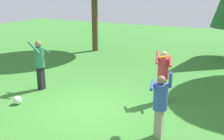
{
  "coord_description": "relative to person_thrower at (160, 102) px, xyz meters",
  "views": [
    {
      "loc": [
        3.99,
        -6.22,
        3.43
      ],
      "look_at": [
        0.33,
        0.8,
        1.05
      ],
      "focal_mm": 42.54,
      "sensor_mm": 36.0,
      "label": 1
    }
  ],
  "objects": [
    {
      "name": "frisbee",
      "position": [
        -0.16,
        0.68,
        0.92
      ],
      "size": [
        0.34,
        0.34,
        0.08
      ],
      "color": "orange"
    },
    {
      "name": "person_catcher",
      "position": [
        -0.58,
        2.09,
        0.06
      ],
      "size": [
        0.62,
        0.67,
        1.66
      ],
      "rotation": [
        0.0,
        0.0,
        -1.28
      ],
      "color": "black",
      "rests_on": "ground_plane"
    },
    {
      "name": "ball_white",
      "position": [
        -4.53,
        -0.18,
        -0.79
      ],
      "size": [
        0.27,
        0.27,
        0.27
      ],
      "primitive_type": "sphere",
      "color": "white",
      "rests_on": "ground_plane"
    },
    {
      "name": "person_bystander",
      "position": [
        -4.77,
        1.2,
        0.13
      ],
      "size": [
        0.63,
        0.54,
        1.77
      ],
      "rotation": [
        0.0,
        0.0,
        -0.11
      ],
      "color": "black",
      "rests_on": "ground_plane"
    },
    {
      "name": "person_thrower",
      "position": [
        0.0,
        0.0,
        0.0
      ],
      "size": [
        0.57,
        0.56,
        1.72
      ],
      "rotation": [
        0.0,
        0.0,
        1.81
      ],
      "color": "gray",
      "rests_on": "ground_plane"
    },
    {
      "name": "ground_plane",
      "position": [
        -2.34,
        0.6,
        -0.93
      ],
      "size": [
        40.0,
        40.0,
        0.0
      ],
      "primitive_type": "plane",
      "color": "#387A2D"
    }
  ]
}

